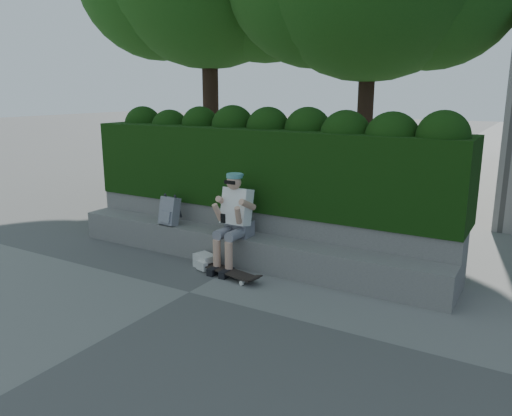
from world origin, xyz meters
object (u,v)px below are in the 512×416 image
Objects in this scene: backpack_plaid at (169,211)px; person at (235,217)px; skateboard at (230,272)px; backpack_ground at (205,261)px.

person is at bearing 1.14° from backpack_plaid.
person is 1.50× the size of skateboard.
backpack_plaid is 1.11m from backpack_ground.
person is at bearing 48.96° from backpack_ground.
backpack_plaid is at bearing 176.33° from person.
backpack_ground is at bearing -148.14° from person.
backpack_ground is at bearing -14.23° from backpack_plaid.
person is at bearing 124.87° from skateboard.
backpack_ground is (-0.37, -0.23, -0.65)m from person.
person is 3.17× the size of backpack_plaid.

